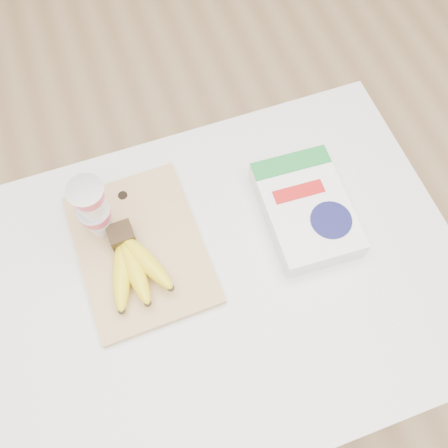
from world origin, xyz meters
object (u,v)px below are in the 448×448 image
(table, at_px, (203,333))
(bananas, at_px, (133,264))
(cereal_box, at_px, (306,209))
(yogurt_stack, at_px, (93,209))
(cutting_board, at_px, (141,248))

(table, bearing_deg, bananas, 146.83)
(cereal_box, bearing_deg, yogurt_stack, 168.56)
(cereal_box, bearing_deg, table, -162.16)
(yogurt_stack, bearing_deg, table, -51.18)
(cutting_board, bearing_deg, cereal_box, -7.66)
(yogurt_stack, bearing_deg, cereal_box, -14.36)
(yogurt_stack, distance_m, cereal_box, 0.42)
(cutting_board, distance_m, bananas, 0.06)
(bananas, height_order, cereal_box, bananas)
(table, distance_m, yogurt_stack, 0.55)
(yogurt_stack, height_order, cereal_box, yogurt_stack)
(table, xyz_separation_m, cutting_board, (-0.08, 0.11, 0.41))
(table, height_order, bananas, bananas)
(bananas, height_order, yogurt_stack, yogurt_stack)
(table, bearing_deg, cutting_board, 126.41)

